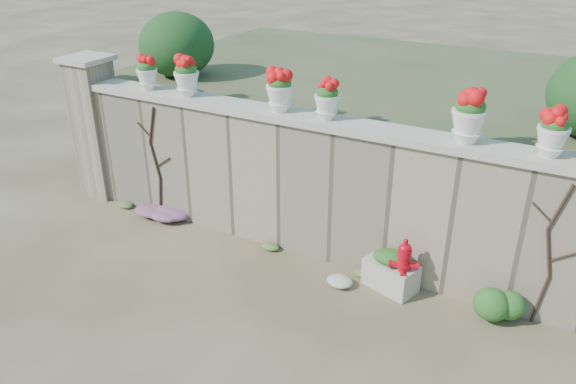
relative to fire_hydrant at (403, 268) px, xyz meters
The scene contains 19 objects.
ground 2.12m from the fire_hydrant, 140.23° to the right, with size 80.00×80.00×0.00m, color brown.
stone_wall 1.76m from the fire_hydrant, 163.47° to the left, with size 8.00×0.40×2.00m, color gray.
wall_cap 2.32m from the fire_hydrant, 163.47° to the left, with size 8.10×0.52×0.10m, color beige.
gate_pillar 5.82m from the fire_hydrant, behind, with size 0.72×0.72×2.48m.
raised_fill 4.04m from the fire_hydrant, 113.46° to the left, with size 9.00×6.00×2.00m, color #384C23.
back_shrub_left 5.50m from the fire_hydrant, 160.76° to the left, with size 1.30×1.30×1.10m, color #143814.
vine_left 4.31m from the fire_hydrant, behind, with size 0.60×0.04×1.91m.
vine_right 1.74m from the fire_hydrant, ahead, with size 0.60×0.04×1.91m.
fire_hydrant is the anchor object (origin of this frame).
planter_box 0.27m from the fire_hydrant, 150.97° to the left, with size 0.78×0.59×0.57m.
green_shrub 1.25m from the fire_hydrant, ahead, with size 0.61×0.55×0.58m, color #1E5119.
magenta_clump 4.22m from the fire_hydrant, behind, with size 0.93×0.62×0.25m, color #B3239F.
white_flowers 0.85m from the fire_hydrant, 161.68° to the right, with size 0.46×0.37×0.17m, color white.
urn_pot_0 4.87m from the fire_hydrant, behind, with size 0.33×0.33×0.51m.
urn_pot_1 4.19m from the fire_hydrant, behind, with size 0.38×0.38×0.59m.
urn_pot_2 2.90m from the fire_hydrant, 167.20° to the left, with size 0.38×0.38×0.59m.
urn_pot_3 2.41m from the fire_hydrant, 160.94° to the left, with size 0.34×0.34×0.53m.
urn_pot_4 2.09m from the fire_hydrant, 45.58° to the left, with size 0.41×0.41×0.65m.
urn_pot_5 2.43m from the fire_hydrant, 18.84° to the left, with size 0.35×0.35×0.55m.
Camera 1 is at (3.18, -4.76, 4.51)m, focal length 35.00 mm.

